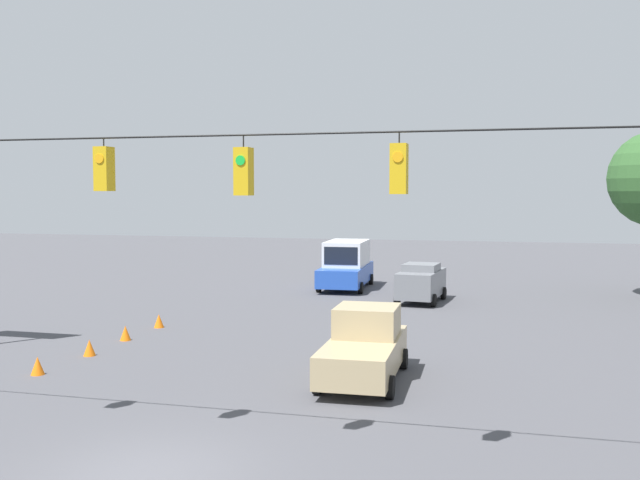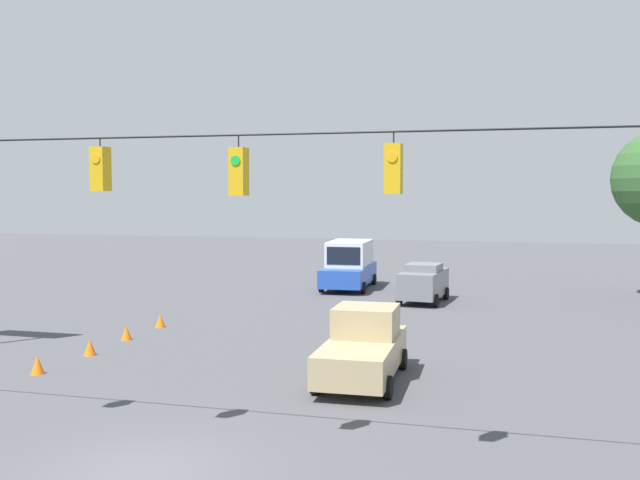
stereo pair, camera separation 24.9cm
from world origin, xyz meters
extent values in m
plane|color=#47474C|center=(0.00, 0.00, 0.00)|extent=(140.00, 140.00, 0.00)
cylinder|color=black|center=(0.00, -1.38, 6.72)|extent=(22.60, 0.04, 0.04)
cube|color=gold|center=(-4.80, -1.38, 6.00)|extent=(0.32, 0.36, 0.98)
cylinder|color=black|center=(-4.80, -1.38, 6.61)|extent=(0.03, 0.03, 0.23)
cylinder|color=orange|center=(-4.80, -1.19, 6.22)|extent=(0.20, 0.02, 0.20)
cube|color=gold|center=(-1.60, -1.38, 5.98)|extent=(0.32, 0.36, 0.98)
cylinder|color=black|center=(-1.60, -1.38, 6.59)|extent=(0.03, 0.03, 0.25)
cylinder|color=green|center=(-1.60, -1.19, 6.20)|extent=(0.20, 0.02, 0.20)
cube|color=gold|center=(1.60, -1.38, 6.05)|extent=(0.32, 0.36, 0.95)
cylinder|color=black|center=(1.60, -1.38, 6.63)|extent=(0.03, 0.03, 0.19)
cylinder|color=orange|center=(1.60, -1.19, 6.27)|extent=(0.20, 0.02, 0.20)
cube|color=#234CB2|center=(1.95, -27.60, 0.82)|extent=(2.60, 6.21, 1.00)
cube|color=silver|center=(1.96, -27.91, 2.03)|extent=(2.32, 4.00, 1.42)
cube|color=black|center=(1.88, -25.94, 2.03)|extent=(1.89, 0.09, 0.99)
cylinder|color=black|center=(3.05, -25.57, 0.32)|extent=(0.24, 0.65, 0.64)
cylinder|color=black|center=(0.69, -25.66, 0.32)|extent=(0.24, 0.65, 0.64)
cylinder|color=black|center=(3.21, -29.55, 0.32)|extent=(0.24, 0.65, 0.64)
cylinder|color=black|center=(0.85, -29.64, 0.32)|extent=(0.24, 0.65, 0.64)
cube|color=tan|center=(-2.87, -7.93, 0.77)|extent=(2.12, 5.22, 0.90)
cube|color=tan|center=(-2.85, -8.55, 1.67)|extent=(1.88, 1.91, 0.90)
cube|color=black|center=(-2.83, -9.49, 1.67)|extent=(1.59, 0.06, 0.63)
cylinder|color=black|center=(-3.82, -9.63, 0.32)|extent=(0.24, 0.65, 0.64)
cylinder|color=black|center=(-1.83, -9.59, 0.32)|extent=(0.24, 0.65, 0.64)
cylinder|color=black|center=(-3.90, -6.27, 0.32)|extent=(0.24, 0.65, 0.64)
cylinder|color=black|center=(-1.91, -6.22, 0.32)|extent=(0.24, 0.65, 0.64)
cube|color=slate|center=(-2.84, -23.48, 0.96)|extent=(2.21, 4.24, 1.28)
cube|color=slate|center=(-2.84, -23.48, 1.78)|extent=(1.84, 1.95, 0.36)
cube|color=black|center=(-2.93, -24.39, 1.78)|extent=(1.44, 0.17, 0.25)
cylinder|color=black|center=(-3.87, -24.71, 0.32)|extent=(0.28, 0.66, 0.64)
cylinder|color=black|center=(-2.08, -24.89, 0.32)|extent=(0.28, 0.66, 0.64)
cylinder|color=black|center=(-3.60, -22.08, 0.32)|extent=(0.28, 0.66, 0.64)
cylinder|color=black|center=(-1.80, -22.26, 0.32)|extent=(0.28, 0.66, 0.64)
cone|color=orange|center=(6.89, -6.14, 0.28)|extent=(0.41, 0.41, 0.56)
cone|color=orange|center=(6.77, -8.77, 0.28)|extent=(0.41, 0.41, 0.56)
cone|color=orange|center=(6.88, -11.34, 0.28)|extent=(0.41, 0.41, 0.56)
cone|color=orange|center=(6.84, -13.97, 0.28)|extent=(0.41, 0.41, 0.56)
camera|label=1|loc=(-6.75, 12.43, 5.55)|focal=40.00mm
camera|label=2|loc=(-6.99, 12.37, 5.55)|focal=40.00mm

